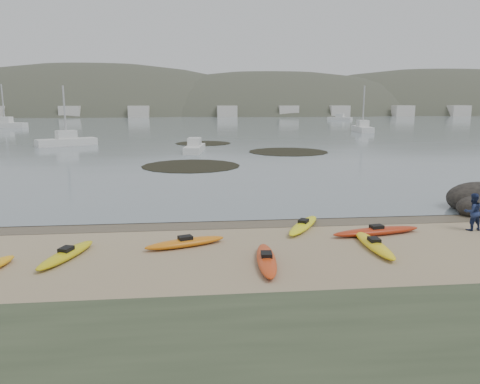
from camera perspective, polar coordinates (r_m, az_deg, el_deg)
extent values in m
plane|color=tan|center=(23.56, 0.00, -3.58)|extent=(600.00, 600.00, 0.00)
plane|color=brown|center=(23.27, 0.08, -3.76)|extent=(60.00, 60.00, 0.00)
plane|color=slate|center=(322.72, -5.71, 10.04)|extent=(1200.00, 1200.00, 0.00)
ellipsoid|color=red|center=(17.53, 3.24, -8.27)|extent=(1.03, 3.84, 0.34)
ellipsoid|color=orange|center=(19.66, -6.67, -6.15)|extent=(3.51, 1.85, 0.34)
ellipsoid|color=#D5C511|center=(19.28, -20.40, -7.15)|extent=(1.86, 3.60, 0.34)
ellipsoid|color=yellow|center=(20.03, 16.01, -6.20)|extent=(0.73, 3.87, 0.34)
ellipsoid|color=#AF2D11|center=(22.06, 16.29, -4.61)|extent=(4.39, 1.45, 0.34)
ellipsoid|color=#F8F514|center=(22.36, 7.73, -4.05)|extent=(2.52, 3.60, 0.34)
imported|color=navy|center=(24.31, 26.48, -2.18)|extent=(0.91, 0.73, 1.76)
ellipsoid|color=black|center=(29.37, 27.12, -1.31)|extent=(3.67, 2.86, 1.84)
ellipsoid|color=black|center=(27.79, 26.82, -2.13)|extent=(2.04, 1.84, 1.22)
cylinder|color=black|center=(43.23, -6.00, 3.16)|extent=(9.02, 9.02, 0.04)
cylinder|color=black|center=(55.12, 5.89, 4.88)|extent=(9.26, 9.26, 0.04)
cylinder|color=black|center=(65.74, -4.51, 5.92)|extent=(7.70, 7.70, 0.04)
cube|color=silver|center=(66.55, -20.37, 5.76)|extent=(7.67, 5.75, 1.07)
cube|color=silver|center=(54.88, -5.56, 5.30)|extent=(2.69, 6.56, 0.89)
cube|color=silver|center=(92.90, 14.71, 7.46)|extent=(3.28, 8.61, 1.18)
cube|color=silver|center=(114.89, -26.72, 7.31)|extent=(9.43, 4.10, 1.28)
cube|color=silver|center=(145.90, 12.08, 8.76)|extent=(6.97, 6.04, 1.01)
ellipsoid|color=#384235|center=(223.08, -17.07, 4.49)|extent=(220.00, 120.00, 80.00)
ellipsoid|color=#384235|center=(216.97, 3.93, 5.50)|extent=(200.00, 110.00, 68.00)
ellipsoid|color=#384235|center=(255.13, 22.75, 5.10)|extent=(230.00, 130.00, 76.00)
cube|color=beige|center=(179.36, -27.15, 8.67)|extent=(7.00, 5.00, 4.00)
cube|color=beige|center=(172.32, -19.59, 9.20)|extent=(7.00, 5.00, 4.00)
cube|color=beige|center=(168.43, -11.52, 9.58)|extent=(7.00, 5.00, 4.00)
cube|color=beige|center=(167.91, -3.22, 9.78)|extent=(7.00, 5.00, 4.00)
cube|color=beige|center=(170.81, 4.96, 9.78)|extent=(7.00, 5.00, 4.00)
cube|color=beige|center=(176.93, 12.73, 9.60)|extent=(7.00, 5.00, 4.00)
cube|color=beige|center=(185.98, 19.84, 9.28)|extent=(7.00, 5.00, 4.00)
cube|color=beige|center=(197.54, 26.20, 8.87)|extent=(7.00, 5.00, 4.00)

